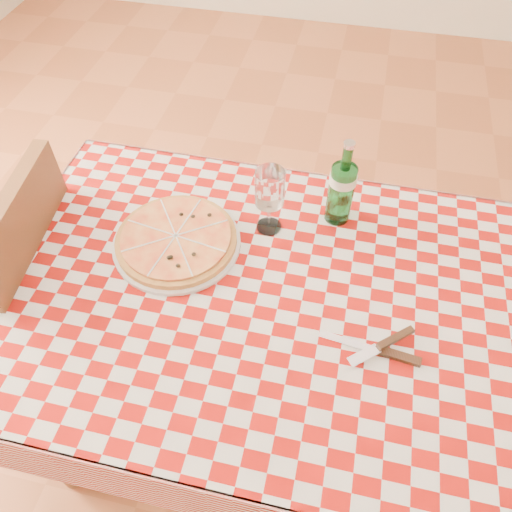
{
  "coord_description": "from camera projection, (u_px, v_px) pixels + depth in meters",
  "views": [
    {
      "loc": [
        0.15,
        -0.67,
        1.73
      ],
      "look_at": [
        -0.02,
        0.06,
        0.82
      ],
      "focal_mm": 35.0,
      "sensor_mm": 36.0,
      "label": 1
    }
  ],
  "objects": [
    {
      "name": "chair_far",
      "position": [
        25.0,
        292.0,
        1.46
      ],
      "size": [
        0.47,
        0.47,
        0.93
      ],
      "rotation": [
        0.0,
        0.0,
        3.26
      ],
      "color": "brown",
      "rests_on": "ground"
    },
    {
      "name": "cutlery",
      "position": [
        378.0,
        348.0,
        1.07
      ],
      "size": [
        0.29,
        0.27,
        0.03
      ],
      "primitive_type": null,
      "rotation": [
        0.0,
        0.0,
        0.37
      ],
      "color": "silver",
      "rests_on": "tablecloth"
    },
    {
      "name": "wine_glass",
      "position": [
        269.0,
        201.0,
        1.24
      ],
      "size": [
        0.08,
        0.08,
        0.19
      ],
      "primitive_type": null,
      "rotation": [
        0.0,
        0.0,
        -0.14
      ],
      "color": "white",
      "rests_on": "tablecloth"
    },
    {
      "name": "tablecloth",
      "position": [
        259.0,
        293.0,
        1.19
      ],
      "size": [
        1.3,
        0.9,
        0.01
      ],
      "primitive_type": "cube",
      "color": "#960D09",
      "rests_on": "dining_table"
    },
    {
      "name": "water_bottle",
      "position": [
        342.0,
        183.0,
        1.24
      ],
      "size": [
        0.09,
        0.09,
        0.25
      ],
      "primitive_type": null,
      "rotation": [
        0.0,
        0.0,
        -0.33
      ],
      "color": "#1A6A27",
      "rests_on": "tablecloth"
    },
    {
      "name": "pizza_plate",
      "position": [
        176.0,
        239.0,
        1.26
      ],
      "size": [
        0.38,
        0.38,
        0.04
      ],
      "primitive_type": null,
      "rotation": [
        0.0,
        0.0,
        -0.17
      ],
      "color": "#BA7D3E",
      "rests_on": "tablecloth"
    },
    {
      "name": "dining_table",
      "position": [
        258.0,
        315.0,
        1.26
      ],
      "size": [
        1.2,
        0.8,
        0.75
      ],
      "color": "brown",
      "rests_on": "ground"
    }
  ]
}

